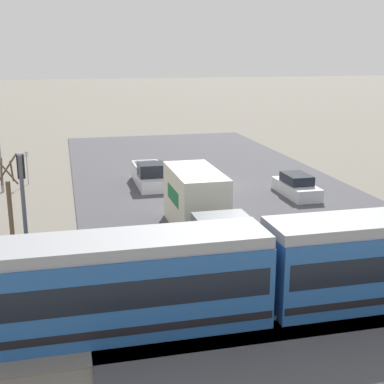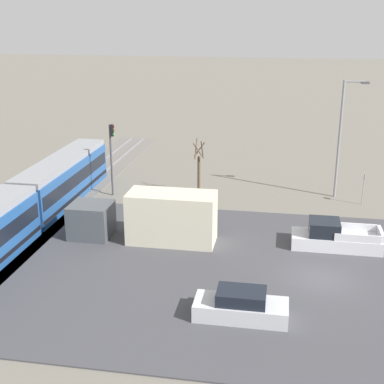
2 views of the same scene
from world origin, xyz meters
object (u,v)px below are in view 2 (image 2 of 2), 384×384
object	(u,v)px
no_parking_sign	(363,186)
traffic_light_pole	(112,151)
light_rail_tram	(22,209)
street_lamp_near_crossing	(342,132)
sedan_car_0	(241,306)
box_truck	(152,218)
street_tree	(199,170)
pickup_truck	(334,238)

from	to	relation	value
no_parking_sign	traffic_light_pole	bearing A→B (deg)	93.24
light_rail_tram	traffic_light_pole	distance (m)	9.72
street_lamp_near_crossing	no_parking_sign	size ratio (longest dim) A/B	3.78
no_parking_sign	sedan_car_0	bearing A→B (deg)	156.39
light_rail_tram	sedan_car_0	distance (m)	17.70
sedan_car_0	no_parking_sign	bearing A→B (deg)	156.39
traffic_light_pole	street_lamp_near_crossing	world-z (taller)	street_lamp_near_crossing
sedan_car_0	box_truck	bearing A→B (deg)	-142.22
no_parking_sign	street_lamp_near_crossing	bearing A→B (deg)	47.50
light_rail_tram	box_truck	bearing A→B (deg)	-88.73
sedan_car_0	no_parking_sign	world-z (taller)	no_parking_sign
light_rail_tram	sedan_car_0	bearing A→B (deg)	-118.11
box_truck	street_tree	xyz separation A→B (m)	(9.87, -1.53, 0.53)
pickup_truck	light_rail_tram	bearing A→B (deg)	92.90
street_tree	street_lamp_near_crossing	distance (m)	11.82
street_tree	sedan_car_0	bearing A→B (deg)	-164.58
pickup_truck	street_lamp_near_crossing	distance (m)	11.57
sedan_car_0	light_rail_tram	bearing A→B (deg)	-118.11
light_rail_tram	street_lamp_near_crossing	distance (m)	24.94
box_truck	street_lamp_near_crossing	size ratio (longest dim) A/B	1.02
box_truck	sedan_car_0	xyz separation A→B (m)	(-8.52, -6.61, -0.93)
traffic_light_pole	street_tree	distance (m)	7.27
traffic_light_pole	street_tree	bearing A→B (deg)	-79.81
light_rail_tram	traffic_light_pole	size ratio (longest dim) A/B	4.59
light_rail_tram	street_lamp_near_crossing	world-z (taller)	street_lamp_near_crossing
street_lamp_near_crossing	no_parking_sign	bearing A→B (deg)	-132.50
box_truck	sedan_car_0	distance (m)	10.82
street_tree	no_parking_sign	size ratio (longest dim) A/B	1.88
street_lamp_near_crossing	no_parking_sign	world-z (taller)	street_lamp_near_crossing
sedan_car_0	street_tree	size ratio (longest dim) A/B	0.98
light_rail_tram	no_parking_sign	size ratio (longest dim) A/B	10.86
sedan_car_0	traffic_light_pole	distance (m)	21.18
sedan_car_0	street_lamp_near_crossing	world-z (taller)	street_lamp_near_crossing
box_truck	no_parking_sign	size ratio (longest dim) A/B	3.86
box_truck	street_lamp_near_crossing	world-z (taller)	street_lamp_near_crossing
light_rail_tram	sedan_car_0	world-z (taller)	light_rail_tram
no_parking_sign	street_tree	bearing A→B (deg)	89.48
pickup_truck	street_lamp_near_crossing	world-z (taller)	street_lamp_near_crossing
pickup_truck	traffic_light_pole	size ratio (longest dim) A/B	0.94
box_truck	street_lamp_near_crossing	distance (m)	17.55
traffic_light_pole	no_parking_sign	world-z (taller)	traffic_light_pole
pickup_truck	street_tree	distance (m)	13.71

